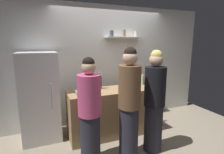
% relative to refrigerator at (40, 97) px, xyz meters
% --- Properties ---
extents(ground_plane, '(5.28, 5.28, 0.00)m').
position_rel_refrigerator_xyz_m(ground_plane, '(1.53, -0.85, -0.82)').
color(ground_plane, gray).
extents(back_wall_assembly, '(4.80, 0.32, 2.60)m').
position_rel_refrigerator_xyz_m(back_wall_assembly, '(1.53, 0.40, 0.48)').
color(back_wall_assembly, white).
rests_on(back_wall_assembly, ground).
extents(refrigerator, '(0.67, 0.61, 1.64)m').
position_rel_refrigerator_xyz_m(refrigerator, '(0.00, 0.00, 0.00)').
color(refrigerator, white).
rests_on(refrigerator, ground).
extents(counter, '(1.70, 0.62, 0.91)m').
position_rel_refrigerator_xyz_m(counter, '(1.30, -0.31, -0.37)').
color(counter, '#9E7A51').
rests_on(counter, ground).
extents(baking_pan, '(0.34, 0.24, 0.05)m').
position_rel_refrigerator_xyz_m(baking_pan, '(0.76, -0.34, 0.11)').
color(baking_pan, gray).
rests_on(baking_pan, counter).
extents(utensil_holder, '(0.11, 0.11, 0.22)m').
position_rel_refrigerator_xyz_m(utensil_holder, '(0.88, -0.12, 0.14)').
color(utensil_holder, '#B2B2B7').
rests_on(utensil_holder, counter).
extents(wine_bottle_green_glass, '(0.07, 0.07, 0.33)m').
position_rel_refrigerator_xyz_m(wine_bottle_green_glass, '(2.08, -0.28, 0.21)').
color(wine_bottle_green_glass, '#19471E').
rests_on(wine_bottle_green_glass, counter).
extents(wine_bottle_dark_glass, '(0.08, 0.08, 0.33)m').
position_rel_refrigerator_xyz_m(wine_bottle_dark_glass, '(1.11, -0.15, 0.22)').
color(wine_bottle_dark_glass, black).
rests_on(wine_bottle_dark_glass, counter).
extents(water_bottle_plastic, '(0.09, 0.09, 0.21)m').
position_rel_refrigerator_xyz_m(water_bottle_plastic, '(2.07, -0.15, 0.18)').
color(water_bottle_plastic, silver).
rests_on(water_bottle_plastic, counter).
extents(person_blonde, '(0.34, 0.34, 1.69)m').
position_rel_refrigerator_xyz_m(person_blonde, '(1.73, -1.09, 0.02)').
color(person_blonde, '#262633').
rests_on(person_blonde, ground).
extents(person_pink_top, '(0.34, 0.34, 1.61)m').
position_rel_refrigerator_xyz_m(person_pink_top, '(0.67, -0.99, -0.03)').
color(person_pink_top, '#262633').
rests_on(person_pink_top, ground).
extents(person_brown_jacket, '(0.34, 0.34, 1.75)m').
position_rel_refrigerator_xyz_m(person_brown_jacket, '(1.27, -1.09, 0.05)').
color(person_brown_jacket, '#262633').
rests_on(person_brown_jacket, ground).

